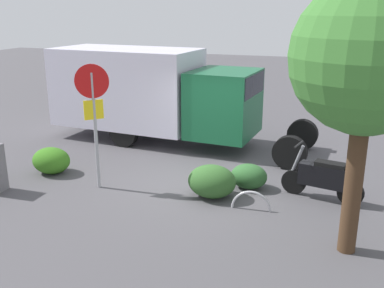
# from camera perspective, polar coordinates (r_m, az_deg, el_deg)

# --- Properties ---
(ground_plane) EXTENTS (60.00, 60.00, 0.00)m
(ground_plane) POSITION_cam_1_polar(r_m,az_deg,el_deg) (10.85, 0.45, -4.86)
(ground_plane) COLOR #4D4B4F
(box_truck_near) EXTENTS (8.29, 2.75, 2.86)m
(box_truck_near) POSITION_cam_1_polar(r_m,az_deg,el_deg) (13.87, -4.93, 6.82)
(box_truck_near) COLOR black
(box_truck_near) RESTS_ON ground
(motorcycle) EXTENTS (1.79, 0.67, 1.20)m
(motorcycle) POSITION_cam_1_polar(r_m,az_deg,el_deg) (10.10, 16.62, -4.15)
(motorcycle) COLOR black
(motorcycle) RESTS_ON ground
(stop_sign) EXTENTS (0.71, 0.33, 2.90)m
(stop_sign) POSITION_cam_1_polar(r_m,az_deg,el_deg) (10.17, -12.55, 4.62)
(stop_sign) COLOR #9E9EA3
(stop_sign) RESTS_ON ground
(street_tree) EXTENTS (2.44, 2.44, 4.57)m
(street_tree) POSITION_cam_1_polar(r_m,az_deg,el_deg) (7.41, 21.73, 10.16)
(street_tree) COLOR #47301E
(street_tree) RESTS_ON ground
(bike_rack_hoop) EXTENTS (0.85, 0.11, 0.85)m
(bike_rack_hoop) POSITION_cam_1_polar(r_m,az_deg,el_deg) (9.49, 7.59, -8.36)
(bike_rack_hoop) COLOR #B7B7BC
(bike_rack_hoop) RESTS_ON ground
(shrub_near_sign) EXTENTS (0.99, 0.81, 0.67)m
(shrub_near_sign) POSITION_cam_1_polar(r_m,az_deg,el_deg) (11.84, -17.68, -2.04)
(shrub_near_sign) COLOR #3A7A1E
(shrub_near_sign) RESTS_ON ground
(shrub_mid_verge) EXTENTS (1.08, 0.89, 0.74)m
(shrub_mid_verge) POSITION_cam_1_polar(r_m,az_deg,el_deg) (9.88, 2.58, -4.83)
(shrub_mid_verge) COLOR #305D28
(shrub_mid_verge) RESTS_ON ground
(shrub_by_tree) EXTENTS (0.86, 0.70, 0.58)m
(shrub_by_tree) POSITION_cam_1_polar(r_m,az_deg,el_deg) (10.46, 7.34, -4.15)
(shrub_by_tree) COLOR #2D5D2C
(shrub_by_tree) RESTS_ON ground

